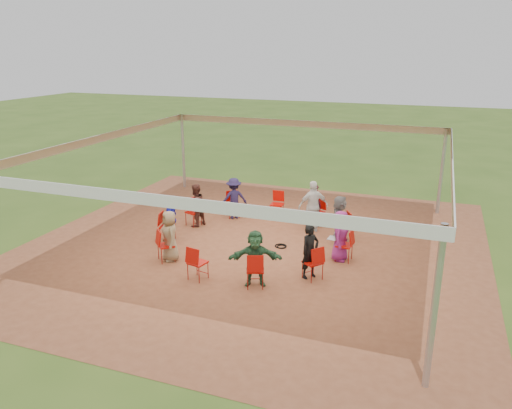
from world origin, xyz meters
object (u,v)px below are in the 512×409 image
(chair_3, at_px, (277,205))
(chair_7, at_px, (166,245))
(chair_4, at_px, (233,205))
(person_seated_1, at_px, (339,218))
(chair_1, at_px, (343,226))
(person_seated_2, at_px, (315,205))
(chair_0, at_px, (344,245))
(cable_coil, at_px, (281,246))
(standing_person, at_px, (313,206))
(laptop, at_px, (335,236))
(person_seated_5, at_px, (171,219))
(person_seated_4, at_px, (196,205))
(person_seated_7, at_px, (255,258))
(chair_6, at_px, (167,227))
(chair_9, at_px, (255,270))
(chair_5, at_px, (193,212))
(chair_10, at_px, (313,263))
(person_seated_6, at_px, (170,236))
(chair_8, at_px, (198,263))
(person_seated_8, at_px, (310,251))
(chair_2, at_px, (317,212))
(person_seated_0, at_px, (340,236))
(person_seated_3, at_px, (234,198))

(chair_3, height_order, chair_7, same)
(chair_4, height_order, person_seated_1, person_seated_1)
(chair_1, xyz_separation_m, person_seated_2, (-1.12, 0.96, 0.26))
(chair_0, distance_m, cable_coil, 1.98)
(standing_person, distance_m, laptop, 2.20)
(chair_4, xyz_separation_m, person_seated_1, (3.84, -0.92, 0.26))
(chair_3, height_order, laptop, chair_3)
(chair_1, distance_m, person_seated_5, 5.18)
(chair_0, xyz_separation_m, laptop, (-0.28, 0.02, 0.22))
(person_seated_4, xyz_separation_m, person_seated_7, (3.28, -3.29, 0.00))
(chair_7, height_order, person_seated_1, person_seated_1)
(chair_6, bearing_deg, chair_9, 49.09)
(chair_5, xyz_separation_m, person_seated_4, (0.11, -0.04, 0.26))
(chair_1, xyz_separation_m, chair_10, (-0.21, -2.88, 0.00))
(person_seated_6, xyz_separation_m, cable_coil, (2.57, 1.94, -0.69))
(chair_5, xyz_separation_m, chair_8, (1.93, -3.55, 0.00))
(chair_4, bearing_deg, person_seated_6, 50.23)
(person_seated_5, distance_m, person_seated_8, 4.64)
(chair_0, xyz_separation_m, person_seated_2, (-1.44, 2.43, 0.26))
(chair_9, bearing_deg, cable_coil, 73.26)
(chair_3, height_order, person_seated_4, person_seated_4)
(chair_1, bearing_deg, cable_coil, 97.16)
(standing_person, bearing_deg, chair_6, -0.65)
(person_seated_7, height_order, standing_person, standing_person)
(person_seated_2, height_order, person_seated_6, same)
(chair_2, bearing_deg, person_seated_1, 159.16)
(chair_8, xyz_separation_m, person_seated_6, (-1.23, 0.81, 0.26))
(person_seated_4, height_order, standing_person, standing_person)
(chair_10, relative_size, cable_coil, 2.17)
(chair_10, xyz_separation_m, person_seated_6, (-3.94, -0.20, 0.26))
(chair_6, bearing_deg, chair_5, 163.64)
(cable_coil, bearing_deg, person_seated_5, -168.27)
(chair_3, bearing_deg, person_seated_0, 129.77)
(person_seated_3, distance_m, person_seated_8, 5.05)
(person_seated_4, bearing_deg, chair_5, -90.00)
(chair_5, distance_m, person_seated_8, 5.18)
(chair_4, relative_size, chair_10, 1.00)
(person_seated_8, bearing_deg, person_seated_4, 98.18)
(person_seated_5, height_order, laptop, person_seated_5)
(person_seated_4, relative_size, standing_person, 0.86)
(chair_4, xyz_separation_m, person_seated_5, (-0.90, -2.68, 0.26))
(chair_2, relative_size, cable_coil, 2.17)
(chair_9, relative_size, person_seated_2, 0.64)
(person_seated_1, bearing_deg, chair_1, -90.00)
(person_seated_7, height_order, person_seated_8, same)
(person_seated_3, bearing_deg, chair_8, 64.85)
(chair_6, height_order, person_seated_4, person_seated_4)
(person_seated_5, xyz_separation_m, standing_person, (3.80, 2.27, 0.12))
(person_seated_4, height_order, person_seated_5, same)
(chair_2, xyz_separation_m, chair_7, (-3.18, -4.23, 0.00))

